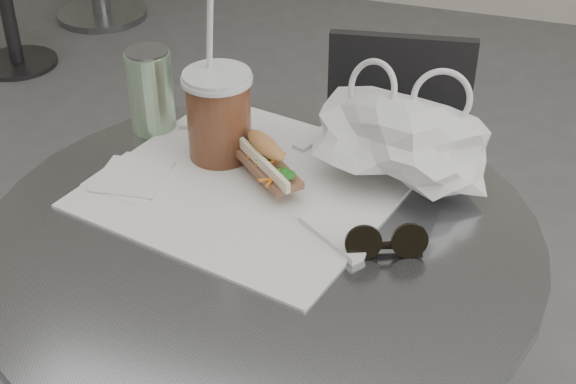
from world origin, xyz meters
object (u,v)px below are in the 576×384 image
(banh_mi, at_px, (265,161))
(drink_can, at_px, (151,90))
(chair_far, at_px, (386,234))
(iced_coffee, at_px, (219,115))
(sunglasses, at_px, (386,243))
(cafe_table, at_px, (264,370))

(banh_mi, xyz_separation_m, drink_can, (-0.23, 0.09, 0.03))
(chair_far, relative_size, banh_mi, 3.88)
(iced_coffee, distance_m, sunglasses, 0.34)
(chair_far, relative_size, sunglasses, 6.94)
(chair_far, distance_m, iced_coffee, 0.67)
(cafe_table, relative_size, iced_coffee, 2.49)
(banh_mi, bearing_deg, cafe_table, -30.76)
(banh_mi, relative_size, drink_can, 1.38)
(banh_mi, bearing_deg, iced_coffee, -162.98)
(chair_far, bearing_deg, drink_can, 39.66)
(chair_far, bearing_deg, iced_coffee, 56.50)
(iced_coffee, relative_size, sunglasses, 2.89)
(drink_can, bearing_deg, iced_coffee, -19.29)
(cafe_table, height_order, banh_mi, banh_mi)
(iced_coffee, xyz_separation_m, drink_can, (-0.14, 0.05, -0.01))
(iced_coffee, distance_m, drink_can, 0.15)
(iced_coffee, bearing_deg, banh_mi, -24.95)
(drink_can, bearing_deg, sunglasses, -25.20)
(cafe_table, distance_m, chair_far, 0.60)
(cafe_table, xyz_separation_m, sunglasses, (0.17, -0.00, 0.29))
(sunglasses, relative_size, drink_can, 0.77)
(cafe_table, bearing_deg, banh_mi, 107.26)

